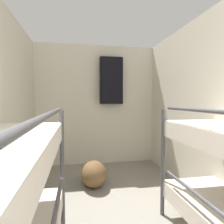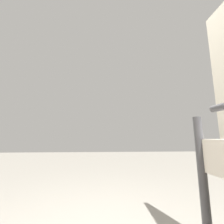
{
  "view_description": "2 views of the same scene",
  "coord_description": "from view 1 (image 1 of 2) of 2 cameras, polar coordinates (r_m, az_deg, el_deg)",
  "views": [
    {
      "loc": [
        -0.39,
        0.46,
        1.26
      ],
      "look_at": [
        0.03,
        2.79,
        1.13
      ],
      "focal_mm": 32.0,
      "sensor_mm": 36.0,
      "label": 1
    },
    {
      "loc": [
        -0.02,
        1.36,
        1.06
      ],
      "look_at": [
        -0.09,
        0.21,
        1.25
      ],
      "focal_mm": 24.0,
      "sensor_mm": 36.0,
      "label": 2
    }
  ],
  "objects": [
    {
      "name": "wall_back",
      "position": [
        4.0,
        -4.6,
        2.01
      ],
      "size": [
        2.46,
        0.06,
        2.35
      ],
      "color": "beige",
      "rests_on": "ground_plane"
    },
    {
      "name": "hanging_coat",
      "position": [
        3.91,
        -0.23,
        8.93
      ],
      "size": [
        0.44,
        0.12,
        0.9
      ],
      "color": "black"
    },
    {
      "name": "duffel_bag",
      "position": [
        3.1,
        -5.26,
        -17.06
      ],
      "size": [
        0.37,
        0.54,
        0.37
      ],
      "color": "brown",
      "rests_on": "ground_plane"
    }
  ]
}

